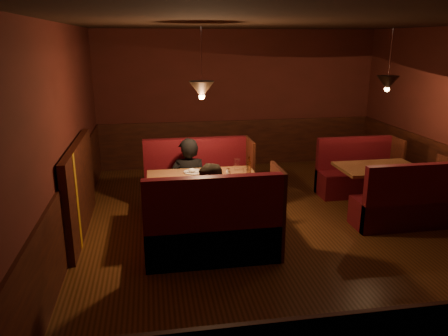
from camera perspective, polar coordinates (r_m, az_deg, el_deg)
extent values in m
cube|color=#3F240D|center=(6.60, 7.81, -7.78)|extent=(6.00, 7.00, 0.01)
cube|color=black|center=(6.04, 8.92, 18.32)|extent=(6.00, 7.00, 0.01)
cube|color=#511B16|center=(9.51, 1.85, 8.93)|extent=(6.00, 0.01, 2.90)
cube|color=#511B16|center=(5.97, -20.35, 3.46)|extent=(0.01, 7.00, 2.90)
cube|color=black|center=(9.65, 1.82, 3.31)|extent=(6.00, 0.04, 1.00)
cube|color=black|center=(6.23, -19.27, -5.06)|extent=(0.04, 7.00, 1.00)
cube|color=black|center=(6.55, -18.33, -2.56)|extent=(0.10, 2.20, 1.30)
cube|color=gold|center=(6.03, -18.57, -4.21)|extent=(0.01, 0.12, 1.30)
cylinder|color=#333333|center=(5.85, -2.99, 14.10)|extent=(0.01, 0.01, 0.80)
cone|color=black|center=(5.88, -2.93, 10.20)|extent=(0.34, 0.34, 0.22)
sphere|color=#FFBF72|center=(5.89, -2.92, 9.33)|extent=(0.08, 0.08, 0.08)
cylinder|color=#333333|center=(7.19, 20.91, 13.50)|extent=(0.01, 0.01, 0.80)
cone|color=black|center=(7.22, 20.58, 10.35)|extent=(0.34, 0.34, 0.22)
sphere|color=#FFBF72|center=(7.23, 20.51, 9.64)|extent=(0.08, 0.08, 0.08)
cube|color=brown|center=(6.14, -2.76, -1.44)|extent=(1.55, 0.94, 0.06)
cylinder|color=black|center=(6.28, -2.71, -5.05)|extent=(0.16, 0.16, 0.78)
cylinder|color=black|center=(6.42, -2.67, -8.09)|extent=(0.62, 0.62, 0.04)
cylinder|color=silver|center=(5.99, -1.91, -1.51)|extent=(0.31, 0.31, 0.02)
cube|color=black|center=(5.99, -2.29, -1.22)|extent=(0.10, 0.09, 0.04)
ellipsoid|color=silver|center=(5.97, -2.24, -1.17)|extent=(0.08, 0.08, 0.06)
cube|color=tan|center=(5.91, -0.80, -1.48)|extent=(0.10, 0.08, 0.04)
cylinder|color=silver|center=(5.93, -2.41, -1.56)|extent=(0.07, 0.13, 0.01)
cylinder|color=silver|center=(6.34, -4.01, -0.53)|extent=(0.29, 0.29, 0.02)
ellipsoid|color=beige|center=(6.29, -4.20, -0.33)|extent=(0.11, 0.11, 0.06)
cube|color=silver|center=(6.27, -4.33, -0.63)|extent=(0.21, 0.09, 0.00)
cylinder|color=white|center=(6.20, 0.56, -0.52)|extent=(0.06, 0.06, 0.09)
cylinder|color=white|center=(6.44, 1.68, 0.45)|extent=(0.08, 0.08, 0.17)
cylinder|color=white|center=(5.99, 2.83, -0.79)|extent=(0.08, 0.08, 0.17)
cylinder|color=#47230F|center=(6.26, 3.28, 0.03)|extent=(0.07, 0.07, 0.18)
cylinder|color=#47230F|center=(6.23, 3.29, 1.16)|extent=(0.03, 0.03, 0.08)
ellipsoid|color=white|center=(5.99, 1.38, -1.35)|extent=(0.12, 0.13, 0.05)
cube|color=#470A0E|center=(7.08, -3.49, -3.75)|extent=(1.66, 0.61, 0.50)
cube|color=#470A0E|center=(7.20, -3.75, -0.61)|extent=(1.66, 0.13, 1.16)
cube|color=black|center=(7.10, 3.32, -0.83)|extent=(0.04, 0.61, 1.16)
cube|color=#470A0E|center=(5.60, -1.67, -9.34)|extent=(1.66, 0.61, 0.50)
cube|color=#470A0E|center=(5.25, -1.34, -7.19)|extent=(1.66, 0.13, 1.16)
cube|color=black|center=(5.64, 6.97, -5.60)|extent=(0.04, 0.61, 1.16)
cube|color=brown|center=(7.46, 19.55, 0.01)|extent=(1.28, 0.82, 0.05)
cylinder|color=black|center=(7.56, 19.29, -2.63)|extent=(0.14, 0.14, 0.68)
cylinder|color=black|center=(7.67, 19.07, -4.88)|extent=(0.54, 0.54, 0.04)
cube|color=#470A0E|center=(8.18, 16.91, -1.87)|extent=(1.38, 0.53, 0.43)
cube|color=#470A0E|center=(8.28, 16.45, 0.47)|extent=(1.38, 0.12, 1.01)
cube|color=black|center=(8.44, 21.39, 0.30)|extent=(0.04, 0.53, 1.01)
cube|color=#470A0E|center=(7.04, 21.90, -5.36)|extent=(1.38, 0.53, 0.43)
cube|color=#470A0E|center=(6.78, 23.05, -3.69)|extent=(1.38, 0.12, 1.01)
cube|color=black|center=(7.33, 26.89, -2.70)|extent=(0.04, 0.53, 1.01)
imported|color=black|center=(6.71, -4.68, 0.12)|extent=(0.61, 0.41, 1.62)
imported|color=black|center=(5.55, -1.32, -3.76)|extent=(0.89, 0.79, 1.54)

